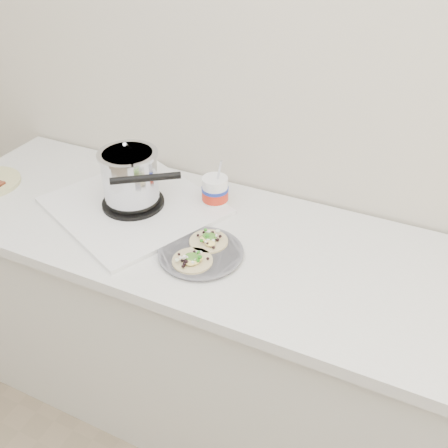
% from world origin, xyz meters
% --- Properties ---
extents(counter, '(2.44, 0.66, 0.90)m').
position_xyz_m(counter, '(0.00, 1.43, 0.45)').
color(counter, silver).
rests_on(counter, ground).
extents(stove, '(0.67, 0.65, 0.25)m').
position_xyz_m(stove, '(-0.52, 1.44, 0.98)').
color(stove, silver).
rests_on(stove, counter).
extents(taco_plate, '(0.26, 0.26, 0.04)m').
position_xyz_m(taco_plate, '(-0.20, 1.31, 0.92)').
color(taco_plate, '#5C5C63').
rests_on(taco_plate, counter).
extents(tub, '(0.09, 0.09, 0.21)m').
position_xyz_m(tub, '(-0.28, 1.58, 0.97)').
color(tub, white).
rests_on(tub, counter).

